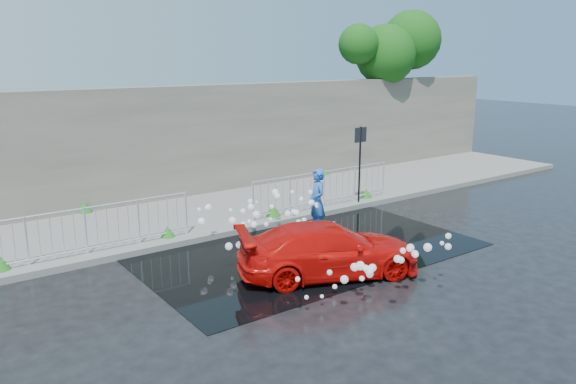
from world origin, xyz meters
name	(u,v)px	position (x,y,z in m)	size (l,w,h in m)	color
ground	(315,265)	(0.00, 0.00, 0.00)	(90.00, 90.00, 0.00)	black
pavement	(209,213)	(0.00, 5.00, 0.07)	(30.00, 4.00, 0.15)	slate
curb	(244,229)	(0.00, 3.00, 0.08)	(30.00, 0.25, 0.16)	slate
retaining_wall	(174,142)	(0.00, 7.20, 1.90)	(30.00, 0.60, 3.50)	#58554A
puddle	(305,249)	(0.50, 1.00, 0.01)	(8.00, 5.00, 0.01)	black
sign_post	(360,152)	(4.20, 3.10, 1.72)	(0.45, 0.06, 2.50)	black
tree	(394,48)	(9.99, 7.42, 4.87)	(5.01, 2.46, 6.43)	#332114
railing_left	(86,229)	(-4.00, 3.35, 0.74)	(5.05, 0.05, 1.10)	silver
railing_right	(324,188)	(3.00, 3.35, 0.74)	(5.05, 0.05, 1.10)	silver
weeds	(209,210)	(-0.23, 4.51, 0.31)	(12.17, 3.93, 0.36)	#235416
water_spray	(307,230)	(0.02, 0.32, 0.75)	(3.58, 5.71, 1.08)	white
red_car	(329,250)	(-0.10, -0.59, 0.56)	(1.58, 3.89, 1.13)	red
person	(317,202)	(1.50, 1.80, 0.86)	(0.63, 0.41, 1.73)	blue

